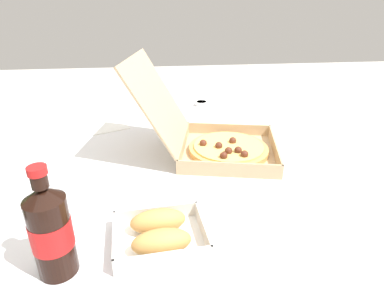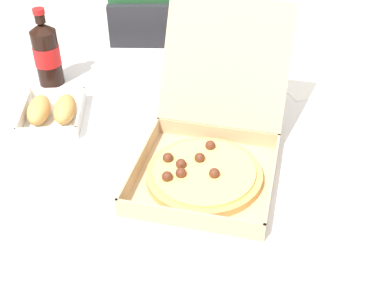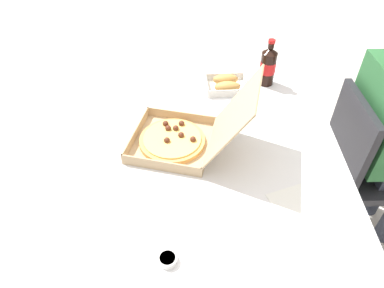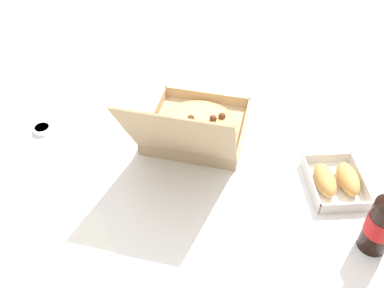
{
  "view_description": "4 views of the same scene",
  "coord_description": "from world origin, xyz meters",
  "views": [
    {
      "loc": [
        -0.89,
        0.05,
        1.21
      ],
      "look_at": [
        0.05,
        -0.06,
        0.76
      ],
      "focal_mm": 30.36,
      "sensor_mm": 36.0,
      "label": 1
    },
    {
      "loc": [
        0.03,
        -1.0,
        1.45
      ],
      "look_at": [
        0.01,
        -0.13,
        0.79
      ],
      "focal_mm": 46.17,
      "sensor_mm": 36.0,
      "label": 2
    },
    {
      "loc": [
        1.05,
        -0.07,
        1.65
      ],
      "look_at": [
        0.05,
        -0.1,
        0.74
      ],
      "focal_mm": 32.66,
      "sensor_mm": 36.0,
      "label": 3
    },
    {
      "loc": [
        0.03,
        0.86,
        1.66
      ],
      "look_at": [
        0.05,
        -0.05,
        0.78
      ],
      "focal_mm": 40.11,
      "sensor_mm": 36.0,
      "label": 4
    }
  ],
  "objects": [
    {
      "name": "chair",
      "position": [
        -0.12,
        0.71,
        0.48
      ],
      "size": [
        0.42,
        0.42,
        0.83
      ],
      "color": "#232328",
      "rests_on": "ground_plane"
    },
    {
      "name": "dining_table",
      "position": [
        0.0,
        0.0,
        0.66
      ],
      "size": [
        1.3,
        0.95,
        0.73
      ],
      "color": "white",
      "rests_on": "ground_plane"
    },
    {
      "name": "pizza_box_open",
      "position": [
        0.05,
        -0.13,
        0.77
      ],
      "size": [
        0.39,
        0.51,
        0.31
      ],
      "color": "tan",
      "rests_on": "dining_table"
    },
    {
      "name": "cola_bottle",
      "position": [
        -0.41,
        0.25,
        0.82
      ],
      "size": [
        0.07,
        0.07,
        0.22
      ],
      "color": "black",
      "rests_on": "dining_table"
    },
    {
      "name": "ground_plane",
      "position": [
        0.0,
        0.0,
        0.0
      ],
      "size": [
        10.0,
        10.0,
        0.0
      ],
      "primitive_type": "plane",
      "color": "beige"
    },
    {
      "name": "dipping_sauce_cup",
      "position": [
        0.54,
        -0.16,
        0.74
      ],
      "size": [
        0.06,
        0.06,
        0.02
      ],
      "color": "white",
      "rests_on": "dining_table"
    },
    {
      "name": "bread_side_box",
      "position": [
        -0.35,
        0.05,
        0.75
      ],
      "size": [
        0.17,
        0.2,
        0.06
      ],
      "color": "white",
      "rests_on": "dining_table"
    },
    {
      "name": "paper_menu",
      "position": [
        0.36,
        0.26,
        0.73
      ],
      "size": [
        0.25,
        0.22,
        0.0
      ],
      "primitive_type": "cube",
      "rotation": [
        0.0,
        0.0,
        0.39
      ],
      "color": "white",
      "rests_on": "dining_table"
    }
  ]
}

